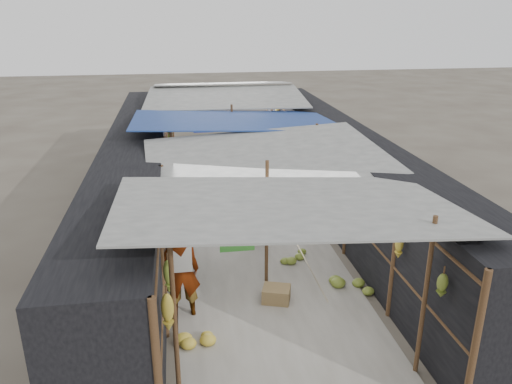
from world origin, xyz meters
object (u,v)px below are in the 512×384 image
vendor_elderly (181,271)px  shopper_blue (257,210)px  vendor_seated (279,162)px  crate_near (276,295)px  black_basin (272,182)px

vendor_elderly → shopper_blue: vendor_elderly is taller
vendor_seated → crate_near: bearing=1.0°
crate_near → shopper_blue: size_ratio=0.29×
black_basin → shopper_blue: shopper_blue is taller
crate_near → vendor_seated: (1.64, 7.80, 0.25)m
crate_near → vendor_seated: bearing=96.6°
black_basin → vendor_seated: bearing=67.2°
crate_near → black_basin: 6.85m
black_basin → shopper_blue: bearing=-105.4°
shopper_blue → vendor_seated: bearing=73.1°
crate_near → vendor_elderly: bearing=-156.3°
vendor_seated → black_basin: bearing=-10.0°
black_basin → vendor_seated: (0.45, 1.06, 0.32)m
vendor_elderly → vendor_seated: bearing=-116.0°
shopper_blue → vendor_elderly: bearing=-123.7°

